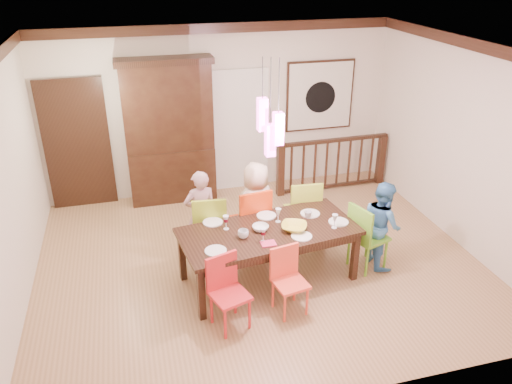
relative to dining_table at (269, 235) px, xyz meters
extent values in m
plane|color=#99724A|center=(-0.02, 0.45, -0.67)|extent=(6.00, 6.00, 0.00)
plane|color=white|center=(-0.02, 0.45, 2.23)|extent=(6.00, 6.00, 0.00)
plane|color=beige|center=(-0.02, 2.95, 0.78)|extent=(6.00, 0.00, 6.00)
plane|color=beige|center=(-3.02, 0.45, 0.78)|extent=(0.00, 5.00, 5.00)
plane|color=beige|center=(2.98, 0.45, 0.78)|extent=(0.00, 5.00, 5.00)
cube|color=black|center=(-2.42, 2.90, 0.38)|extent=(1.04, 0.07, 2.24)
cube|color=silver|center=(0.33, 2.91, 0.38)|extent=(0.97, 0.05, 2.22)
cube|color=black|center=(1.78, 2.92, 0.93)|extent=(1.25, 0.04, 1.25)
cube|color=silver|center=(1.78, 2.89, 0.93)|extent=(1.18, 0.02, 1.18)
cylinder|color=black|center=(1.78, 2.88, 0.91)|extent=(0.56, 0.01, 0.56)
cube|color=#EA46B5|center=(-0.08, 0.05, 1.58)|extent=(0.11, 0.11, 0.38)
cylinder|color=black|center=(-0.08, 0.05, 2.00)|extent=(0.01, 0.01, 0.46)
cube|color=#EA46B5|center=(0.08, -0.05, 1.43)|extent=(0.11, 0.11, 0.38)
cylinder|color=black|center=(0.08, -0.05, 1.92)|extent=(0.01, 0.01, 0.61)
cube|color=#EA46B5|center=(0.00, 0.00, 1.28)|extent=(0.11, 0.11, 0.38)
cylinder|color=black|center=(0.00, 0.00, 1.85)|extent=(0.01, 0.01, 0.76)
cube|color=black|center=(0.00, 0.00, 0.05)|extent=(2.36, 1.31, 0.05)
cube|color=black|center=(-1.04, 0.43, -0.32)|extent=(0.09, 0.09, 0.70)
cube|color=black|center=(1.04, 0.43, -0.32)|extent=(0.09, 0.09, 0.70)
cube|color=black|center=(-1.04, -0.43, -0.32)|extent=(0.09, 0.09, 0.70)
cube|color=black|center=(1.04, -0.43, -0.32)|extent=(0.09, 0.09, 0.70)
cube|color=black|center=(0.00, 0.45, -0.02)|extent=(2.03, 0.31, 0.10)
cube|color=black|center=(0.00, -0.45, -0.02)|extent=(2.03, 0.31, 0.10)
cube|color=#8FAC24|center=(-0.65, 0.71, -0.18)|extent=(0.50, 0.50, 0.04)
cube|color=#8FAC24|center=(-0.65, 0.71, 0.09)|extent=(0.46, 0.09, 0.50)
cylinder|color=#8FAC24|center=(-0.83, 0.52, -0.43)|extent=(0.04, 0.04, 0.48)
cylinder|color=#8FAC24|center=(-0.46, 0.52, -0.43)|extent=(0.04, 0.04, 0.48)
cylinder|color=#8FAC24|center=(-0.83, 0.89, -0.43)|extent=(0.04, 0.04, 0.48)
cylinder|color=#8FAC24|center=(-0.46, 0.89, -0.43)|extent=(0.04, 0.04, 0.48)
cube|color=red|center=(-0.07, 0.71, -0.17)|extent=(0.53, 0.53, 0.04)
cube|color=red|center=(-0.07, 0.71, 0.11)|extent=(0.47, 0.11, 0.51)
cylinder|color=red|center=(-0.26, 0.52, -0.43)|extent=(0.04, 0.04, 0.49)
cylinder|color=red|center=(0.12, 0.52, -0.43)|extent=(0.04, 0.04, 0.49)
cylinder|color=red|center=(-0.26, 0.90, -0.43)|extent=(0.04, 0.04, 0.49)
cylinder|color=red|center=(0.12, 0.90, -0.43)|extent=(0.04, 0.04, 0.49)
cube|color=#AFC832|center=(0.75, 0.82, -0.18)|extent=(0.49, 0.49, 0.04)
cube|color=#AFC832|center=(0.75, 0.82, 0.09)|extent=(0.46, 0.08, 0.50)
cylinder|color=#AFC832|center=(0.56, 0.64, -0.43)|extent=(0.04, 0.04, 0.48)
cylinder|color=#AFC832|center=(0.93, 0.64, -0.43)|extent=(0.04, 0.04, 0.48)
cylinder|color=#AFC832|center=(0.56, 1.01, -0.43)|extent=(0.04, 0.04, 0.48)
cylinder|color=#AFC832|center=(0.93, 1.01, -0.43)|extent=(0.04, 0.04, 0.48)
cube|color=red|center=(-0.68, -0.77, -0.25)|extent=(0.50, 0.50, 0.04)
cube|color=red|center=(-0.68, -0.77, -0.01)|extent=(0.39, 0.16, 0.43)
cylinder|color=red|center=(-0.84, -0.93, -0.46)|extent=(0.03, 0.03, 0.41)
cylinder|color=red|center=(-0.52, -0.93, -0.46)|extent=(0.03, 0.03, 0.41)
cylinder|color=red|center=(-0.84, -0.61, -0.46)|extent=(0.03, 0.03, 0.41)
cylinder|color=red|center=(-0.52, -0.61, -0.46)|extent=(0.03, 0.03, 0.41)
cube|color=#F34B33|center=(0.07, -0.70, -0.27)|extent=(0.43, 0.43, 0.04)
cube|color=#F34B33|center=(0.07, -0.70, -0.05)|extent=(0.37, 0.10, 0.41)
cylinder|color=#F34B33|center=(-0.09, -0.85, -0.48)|extent=(0.03, 0.03, 0.39)
cylinder|color=#F34B33|center=(0.22, -0.85, -0.48)|extent=(0.03, 0.03, 0.39)
cylinder|color=#F34B33|center=(-0.09, -0.55, -0.48)|extent=(0.03, 0.03, 0.39)
cylinder|color=#F34B33|center=(0.22, -0.55, -0.48)|extent=(0.03, 0.03, 0.39)
cube|color=#64AB28|center=(1.38, -0.06, -0.21)|extent=(0.55, 0.55, 0.04)
cube|color=#64AB28|center=(1.38, -0.06, 0.05)|extent=(0.18, 0.42, 0.47)
cylinder|color=#64AB28|center=(1.21, -0.24, -0.45)|extent=(0.04, 0.04, 0.45)
cylinder|color=#64AB28|center=(1.56, -0.24, -0.45)|extent=(0.04, 0.04, 0.45)
cylinder|color=#64AB28|center=(1.21, 0.11, -0.45)|extent=(0.04, 0.04, 0.45)
cylinder|color=#64AB28|center=(1.56, 0.11, -0.45)|extent=(0.04, 0.04, 0.45)
cube|color=black|center=(-0.93, 2.73, -0.21)|extent=(1.44, 0.44, 0.93)
cube|color=black|center=(-0.93, 2.75, 0.97)|extent=(1.44, 0.40, 1.44)
cube|color=black|center=(-0.93, 2.94, 0.97)|extent=(1.23, 0.02, 1.23)
cube|color=black|center=(-0.93, 2.75, 1.71)|extent=(1.54, 0.44, 0.10)
cube|color=black|center=(0.91, 2.40, -0.21)|extent=(0.12, 0.12, 0.92)
cube|color=black|center=(2.86, 2.40, -0.21)|extent=(0.12, 0.12, 0.92)
cube|color=black|center=(1.88, 2.40, 0.26)|extent=(2.08, 0.12, 0.06)
cube|color=black|center=(1.88, 2.40, -0.62)|extent=(1.95, 0.10, 0.05)
imported|color=#CF9DAB|center=(-0.74, 0.86, -0.03)|extent=(0.50, 0.37, 1.28)
imported|color=beige|center=(0.05, 0.81, -0.01)|extent=(0.75, 0.62, 1.32)
imported|color=#4382BC|center=(1.58, -0.02, -0.06)|extent=(0.47, 0.60, 1.22)
imported|color=gold|center=(0.31, -0.08, 0.12)|extent=(0.42, 0.42, 0.08)
imported|color=white|center=(-0.11, 0.01, 0.11)|extent=(0.22, 0.22, 0.07)
imported|color=silver|center=(-0.36, -0.11, 0.13)|extent=(0.15, 0.15, 0.11)
imported|color=silver|center=(0.59, 0.17, 0.13)|extent=(0.11, 0.11, 0.10)
cylinder|color=white|center=(-0.65, 0.36, 0.09)|extent=(0.26, 0.26, 0.01)
cylinder|color=white|center=(0.07, 0.35, 0.09)|extent=(0.26, 0.26, 0.01)
cylinder|color=white|center=(0.65, 0.26, 0.09)|extent=(0.26, 0.26, 0.01)
cylinder|color=white|center=(-0.75, -0.32, 0.09)|extent=(0.26, 0.26, 0.01)
cylinder|color=white|center=(0.34, -0.27, 0.09)|extent=(0.26, 0.26, 0.01)
cylinder|color=white|center=(0.93, -0.05, 0.09)|extent=(0.26, 0.26, 0.01)
cube|color=#D83359|center=(-0.10, -0.33, 0.09)|extent=(0.18, 0.14, 0.01)
camera|label=1|loc=(-1.56, -5.24, 3.26)|focal=35.00mm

